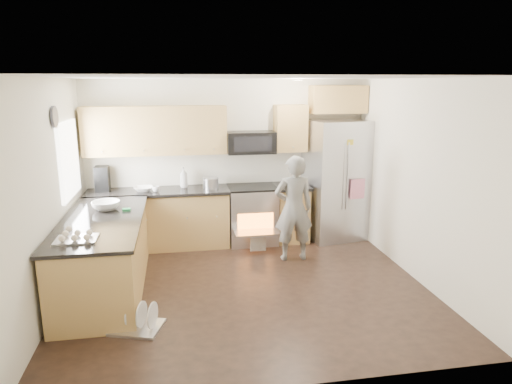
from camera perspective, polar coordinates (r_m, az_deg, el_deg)
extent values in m
plane|color=black|center=(5.95, -1.16, -11.81)|extent=(4.50, 4.50, 0.00)
cube|color=white|center=(7.46, -3.54, 3.90)|extent=(4.50, 0.04, 2.60)
cube|color=white|center=(3.63, 3.57, -6.54)|extent=(4.50, 0.04, 2.60)
cube|color=white|center=(5.65, -24.43, -0.43)|extent=(0.04, 4.00, 2.60)
cube|color=white|center=(6.25, 19.62, 1.26)|extent=(0.04, 4.00, 2.60)
cube|color=white|center=(5.37, -1.29, 14.12)|extent=(4.50, 4.00, 0.04)
cube|color=white|center=(6.55, -22.36, 3.78)|extent=(0.04, 1.00, 1.00)
cylinder|color=beige|center=(6.64, 5.17, 13.83)|extent=(0.14, 0.14, 0.02)
cylinder|color=#474754|center=(5.95, -23.89, 8.59)|extent=(0.03, 0.26, 0.26)
cube|color=tan|center=(7.33, -11.97, -3.50)|extent=(2.15, 0.60, 0.87)
cube|color=black|center=(7.20, -12.15, 0.06)|extent=(2.19, 0.64, 0.04)
cube|color=tan|center=(7.54, 4.39, -2.75)|extent=(0.50, 0.60, 0.87)
cube|color=black|center=(7.42, 4.47, 0.71)|extent=(0.54, 0.64, 0.04)
cube|color=tan|center=(7.19, -12.44, 7.51)|extent=(2.16, 0.33, 0.74)
cube|color=tan|center=(7.41, 4.33, 7.96)|extent=(0.50, 0.33, 0.74)
cube|color=tan|center=(7.61, 10.21, 11.33)|extent=(0.90, 0.33, 0.44)
imported|color=white|center=(7.18, -13.89, 0.38)|extent=(0.29, 0.29, 0.07)
imported|color=white|center=(7.29, -9.03, 1.83)|extent=(0.12, 0.13, 0.32)
imported|color=white|center=(7.09, -12.40, 0.36)|extent=(0.11, 0.11, 0.09)
cylinder|color=#B7B7BC|center=(7.20, -5.67, 1.15)|extent=(0.24, 0.24, 0.17)
cube|color=black|center=(7.35, -18.66, 1.59)|extent=(0.20, 0.25, 0.38)
cylinder|color=#B7B7BC|center=(7.52, 4.05, 1.41)|extent=(0.11, 0.11, 0.09)
cube|color=tan|center=(6.02, -18.40, -7.69)|extent=(0.90, 2.30, 0.87)
cube|color=black|center=(5.88, -18.74, -3.41)|extent=(0.96, 2.36, 0.04)
imported|color=white|center=(6.27, -18.25, -1.61)|extent=(0.36, 0.36, 0.11)
cube|color=#35BA63|center=(6.15, -15.89, -2.13)|extent=(0.10, 0.07, 0.03)
cube|color=#B7B7BC|center=(5.17, -21.57, -5.18)|extent=(0.42, 0.32, 0.09)
cube|color=#B7B7BC|center=(7.39, -0.47, -2.93)|extent=(0.76, 0.62, 0.90)
cube|color=black|center=(7.27, -0.48, 0.58)|extent=(0.76, 0.60, 0.03)
cube|color=orange|center=(7.11, -0.05, -4.03)|extent=(0.56, 0.02, 0.34)
cube|color=#B7B7BC|center=(6.98, 0.18, -5.10)|extent=(0.70, 0.34, 0.03)
cube|color=silver|center=(6.98, 0.25, -6.28)|extent=(0.24, 0.03, 0.28)
cube|color=black|center=(7.27, -0.64, 6.22)|extent=(0.76, 0.40, 0.34)
cube|color=#B7B7BC|center=(7.63, 10.08, 1.48)|extent=(1.07, 0.90, 1.96)
cylinder|color=#B7B7BC|center=(7.24, 10.90, 1.92)|extent=(0.03, 0.03, 1.06)
cylinder|color=#B7B7BC|center=(7.27, 11.38, 1.93)|extent=(0.03, 0.03, 1.06)
cube|color=pink|center=(7.38, 12.59, 0.36)|extent=(0.25, 0.05, 0.32)
cube|color=#9AB4F7|center=(7.14, 9.80, 4.40)|extent=(0.19, 0.04, 0.23)
imported|color=gray|center=(6.61, 4.73, -2.05)|extent=(0.57, 0.38, 1.55)
cube|color=#B7B7BC|center=(5.20, -14.65, -16.05)|extent=(0.61, 0.54, 0.03)
cylinder|color=white|center=(5.20, -16.66, -14.26)|extent=(0.10, 0.27, 0.28)
cylinder|color=white|center=(5.15, -15.40, -14.44)|extent=(0.10, 0.27, 0.28)
cylinder|color=white|center=(5.10, -14.11, -14.62)|extent=(0.10, 0.27, 0.28)
cylinder|color=white|center=(5.06, -12.80, -14.79)|extent=(0.10, 0.27, 0.28)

